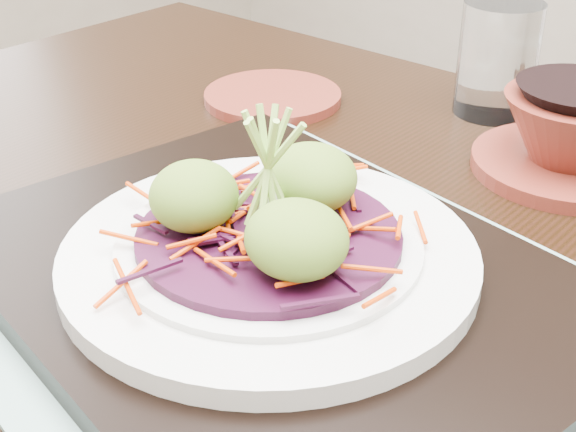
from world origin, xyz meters
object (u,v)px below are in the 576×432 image
Objects in this scene: dining_table at (318,348)px; serving_tray at (269,278)px; white_plate at (269,254)px; terracotta_bowl_set at (572,139)px; terracotta_side_plate at (273,97)px; water_glass at (498,59)px.

serving_tray reaches higher than dining_table.
serving_tray is 0.02m from white_plate.
serving_tray is 2.42× the size of terracotta_bowl_set.
terracotta_side_plate is at bearing 141.31° from serving_tray.
water_glass reaches higher than serving_tray.
white_plate is 0.40m from water_glass.
terracotta_bowl_set reaches higher than white_plate.
water_glass is (0.20, 0.12, 0.05)m from terracotta_side_plate.
serving_tray is 3.75× the size of water_glass.
serving_tray reaches higher than terracotta_side_plate.
serving_tray is 1.54× the size of white_plate.
water_glass is (-0.03, 0.40, 0.04)m from serving_tray.
dining_table is 0.36m from water_glass.
water_glass reaches higher than terracotta_side_plate.
dining_table is 0.31m from terracotta_side_plate.
terracotta_side_plate is (-0.22, 0.20, 0.10)m from dining_table.
serving_tray is at bearing -79.05° from dining_table.
white_plate is 0.36m from terracotta_side_plate.
terracotta_bowl_set reaches higher than terracotta_side_plate.
water_glass is 0.64× the size of terracotta_bowl_set.
serving_tray is 2.92× the size of terracotta_side_plate.
terracotta_bowl_set is at bearing 86.80° from serving_tray.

